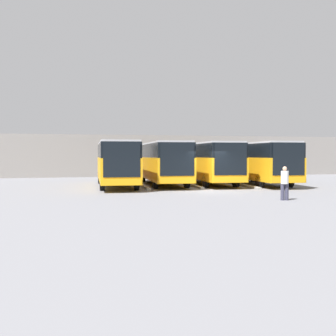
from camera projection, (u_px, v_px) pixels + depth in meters
ground_plane at (211, 191)px, 26.50m from camera, size 600.00×600.00×0.00m
bus_0 at (256, 161)px, 32.44m from camera, size 2.98×10.96×3.20m
curb_divider_0 at (243, 185)px, 30.53m from camera, size 0.52×6.24×0.15m
bus_1 at (208, 161)px, 32.62m from camera, size 2.98×10.96×3.20m
curb_divider_1 at (191, 185)px, 30.71m from camera, size 0.52×6.24×0.15m
bus_2 at (163, 161)px, 31.78m from camera, size 2.98×10.96×3.20m
curb_divider_2 at (143, 186)px, 29.87m from camera, size 0.52×6.24×0.15m
bus_3 at (116, 162)px, 30.17m from camera, size 2.98×10.96×3.20m
pedestrian at (285, 182)px, 21.08m from camera, size 0.46×0.46×1.70m
station_building at (147, 155)px, 48.67m from camera, size 43.69×12.42×4.33m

